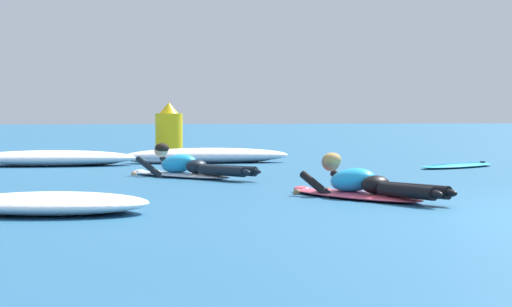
# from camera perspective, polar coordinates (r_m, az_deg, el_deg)

# --- Properties ---
(ground_plane) EXTENTS (120.00, 120.00, 0.00)m
(ground_plane) POSITION_cam_1_polar(r_m,az_deg,el_deg) (18.35, 4.66, -0.52)
(ground_plane) COLOR #235B84
(surfer_near) EXTENTS (1.38, 2.36, 0.53)m
(surfer_near) POSITION_cam_1_polar(r_m,az_deg,el_deg) (10.60, 6.27, -1.95)
(surfer_near) COLOR #E54C66
(surfer_near) RESTS_ON ground
(surfer_far) EXTENTS (1.75, 2.32, 0.55)m
(surfer_far) POSITION_cam_1_polar(r_m,az_deg,el_deg) (13.99, -4.14, -0.85)
(surfer_far) COLOR silver
(surfer_far) RESTS_ON ground
(drifting_surfboard) EXTENTS (1.89, 1.44, 0.16)m
(drifting_surfboard) POSITION_cam_1_polar(r_m,az_deg,el_deg) (16.86, 11.88, -0.71)
(drifting_surfboard) COLOR #2DB2D1
(drifting_surfboard) RESTS_ON ground
(whitewater_front) EXTENTS (1.98, 1.36, 0.21)m
(whitewater_front) POSITION_cam_1_polar(r_m,az_deg,el_deg) (9.15, -12.00, -2.95)
(whitewater_front) COLOR white
(whitewater_front) RESTS_ON ground
(whitewater_mid_left) EXTENTS (3.11, 0.90, 0.28)m
(whitewater_mid_left) POSITION_cam_1_polar(r_m,az_deg,el_deg) (18.01, -2.89, -0.15)
(whitewater_mid_left) COLOR white
(whitewater_mid_left) RESTS_ON ground
(whitewater_mid_right) EXTENTS (3.05, 1.11, 0.28)m
(whitewater_mid_right) POSITION_cam_1_polar(r_m,az_deg,el_deg) (17.36, -12.10, -0.31)
(whitewater_mid_right) COLOR white
(whitewater_mid_right) RESTS_ON ground
(channel_marker_buoy) EXTENTS (0.62, 0.62, 1.17)m
(channel_marker_buoy) POSITION_cam_1_polar(r_m,az_deg,el_deg) (20.78, -5.19, 1.14)
(channel_marker_buoy) COLOR yellow
(channel_marker_buoy) RESTS_ON ground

